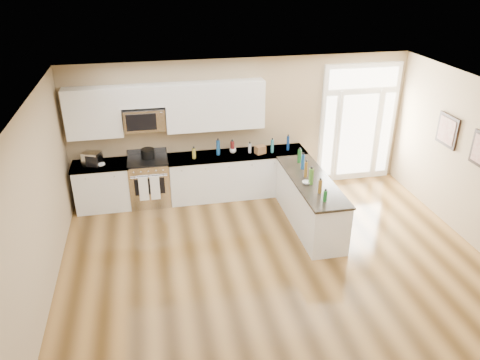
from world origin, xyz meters
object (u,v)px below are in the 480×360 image
(kitchen_range, at_px, (150,181))
(stockpot, at_px, (148,153))
(toaster_oven, at_px, (92,159))
(peninsula_cabinet, at_px, (310,204))

(kitchen_range, height_order, stockpot, stockpot)
(stockpot, bearing_deg, toaster_oven, -171.92)
(toaster_oven, bearing_deg, peninsula_cabinet, 3.65)
(stockpot, bearing_deg, peninsula_cabinet, -28.31)
(peninsula_cabinet, height_order, stockpot, stockpot)
(peninsula_cabinet, bearing_deg, toaster_oven, 160.37)
(toaster_oven, bearing_deg, stockpot, 31.36)
(peninsula_cabinet, relative_size, kitchen_range, 2.15)
(stockpot, height_order, toaster_oven, toaster_oven)
(kitchen_range, xyz_separation_m, toaster_oven, (-1.03, -0.05, 0.60))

